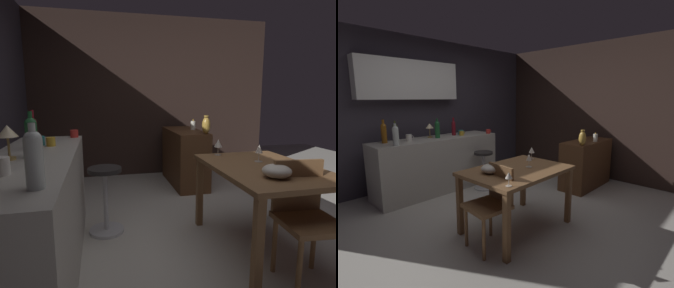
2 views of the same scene
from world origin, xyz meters
The scene contains 24 objects.
ground_plane centered at (0.00, 0.00, 0.00)m, with size 9.00×9.00×0.00m, color #B7B2A8.
wall_kitchen_back centered at (-0.06, 2.08, 1.41)m, with size 5.20×0.33×2.60m.
wall_side_right centered at (2.55, 0.30, 1.30)m, with size 0.10×4.40×2.60m, color #33231E.
dining_table centered at (-0.16, -0.34, 0.65)m, with size 1.21×0.84×0.74m.
kitchen_counter centered at (-0.10, 1.49, 0.45)m, with size 2.10×0.60×0.90m, color #B2ADA3.
sideboard_cabinet centered at (1.81, -0.24, 0.41)m, with size 1.10×0.44×0.82m, color #56351E.
chair_near_window centered at (-0.61, -0.40, 0.49)m, with size 0.44×0.44×0.87m.
bar_stool centered at (0.46, 0.97, 0.35)m, with size 0.34×0.34×0.65m.
wine_glass_left centered at (0.01, -0.39, 0.85)m, with size 0.07×0.07×0.15m.
wine_glass_right centered at (-0.65, -0.68, 0.84)m, with size 0.07×0.07×0.14m.
wine_glass_center centered at (0.37, -0.15, 0.86)m, with size 0.08×0.08×0.16m.
fruit_bowl centered at (-0.48, -0.24, 0.79)m, with size 0.21×0.21×0.10m, color beige.
wine_bottle_amber centered at (-0.90, 1.61, 1.06)m, with size 0.08×0.08×0.35m.
wine_bottle_olive centered at (-0.70, 1.70, 1.05)m, with size 0.07×0.07×0.31m.
wine_bottle_clear centered at (-0.86, 1.30, 1.05)m, with size 0.08×0.08×0.31m.
wine_bottle_ruby centered at (0.26, 1.53, 1.04)m, with size 0.07×0.07×0.32m.
wine_bottle_green centered at (-0.10, 1.46, 1.05)m, with size 0.08×0.08×0.32m.
cup_white centered at (-0.56, 1.53, 0.95)m, with size 0.12×0.09×0.10m.
cup_mustard centered at (0.34, 1.41, 0.94)m, with size 0.11×0.08×0.08m.
cup_teal centered at (0.40, 1.52, 0.94)m, with size 0.13×0.09×0.08m.
cup_red centered at (0.84, 1.26, 0.94)m, with size 0.12×0.08×0.08m.
counter_lamp centered at (-0.17, 1.60, 1.08)m, with size 0.13×0.13×0.24m.
pillar_candle_tall centered at (1.83, -0.37, 0.89)m, with size 0.07×0.07×0.16m.
vase_brass centered at (1.33, -0.39, 0.94)m, with size 0.11×0.11×0.25m.
Camera 2 is at (-2.30, -2.24, 1.56)m, focal length 27.08 mm.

